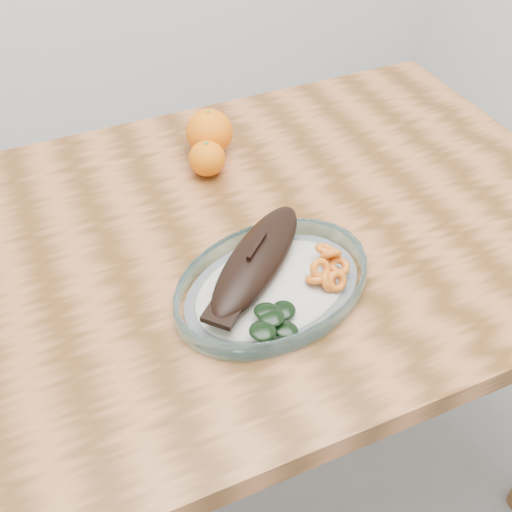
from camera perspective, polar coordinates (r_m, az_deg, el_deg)
name	(u,v)px	position (r m, az deg, el deg)	size (l,w,h in m)	color
ground	(248,466)	(1.63, -0.74, -18.20)	(3.00, 3.00, 0.00)	slate
dining_table	(244,274)	(1.11, -1.04, -1.59)	(1.20, 0.80, 0.75)	#593415
plated_meal	(272,281)	(0.93, 1.43, -2.27)	(0.68, 0.68, 0.08)	white
orange_left	(209,132)	(1.20, -4.18, 10.92)	(0.09, 0.09, 0.09)	#EE6604
orange_right	(207,158)	(1.15, -4.38, 8.64)	(0.07, 0.07, 0.07)	#EE6604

